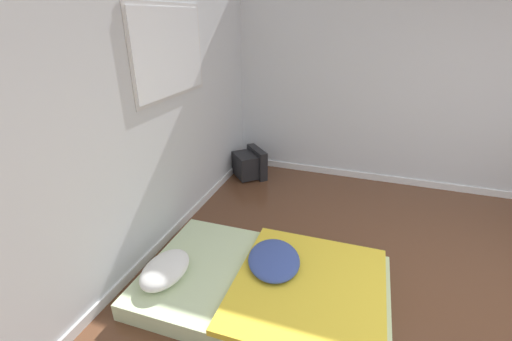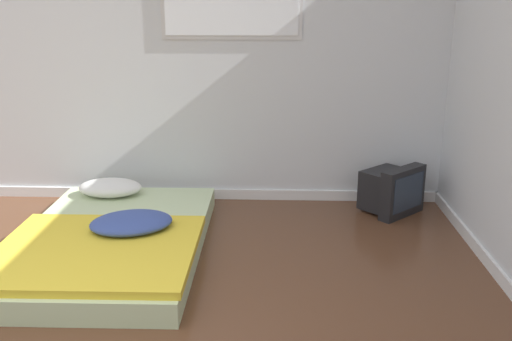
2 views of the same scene
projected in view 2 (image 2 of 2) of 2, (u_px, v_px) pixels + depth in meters
The scene contains 3 objects.
wall_back at pixel (130, 52), 4.82m from camera, with size 7.77×0.08×2.60m.
mattress_bed at pixel (111, 239), 4.00m from camera, with size 1.29×1.99×0.30m.
crt_tv at pixel (391, 190), 4.75m from camera, with size 0.57×0.56×0.41m.
Camera 2 is at (1.27, -1.84, 1.70)m, focal length 40.00 mm.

